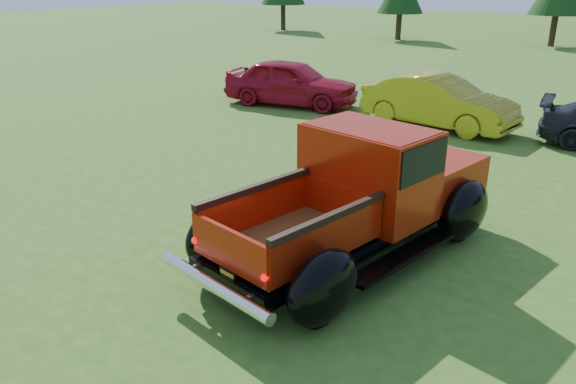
% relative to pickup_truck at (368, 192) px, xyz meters
% --- Properties ---
extents(ground, '(120.00, 120.00, 0.00)m').
position_rel_pickup_truck_xyz_m(ground, '(-0.39, -1.13, -0.93)').
color(ground, '#345618').
rests_on(ground, ground).
extents(pickup_truck, '(3.24, 5.55, 1.96)m').
position_rel_pickup_truck_xyz_m(pickup_truck, '(0.00, 0.00, 0.00)').
color(pickup_truck, black).
rests_on(pickup_truck, ground).
extents(show_car_red, '(4.64, 2.59, 1.49)m').
position_rel_pickup_truck_xyz_m(show_car_red, '(-6.89, 7.79, -0.19)').
color(show_car_red, maroon).
rests_on(show_car_red, ground).
extents(show_car_yellow, '(4.47, 1.98, 1.43)m').
position_rel_pickup_truck_xyz_m(show_car_yellow, '(-1.89, 7.85, -0.22)').
color(show_car_yellow, '#A59816').
rests_on(show_car_yellow, ground).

